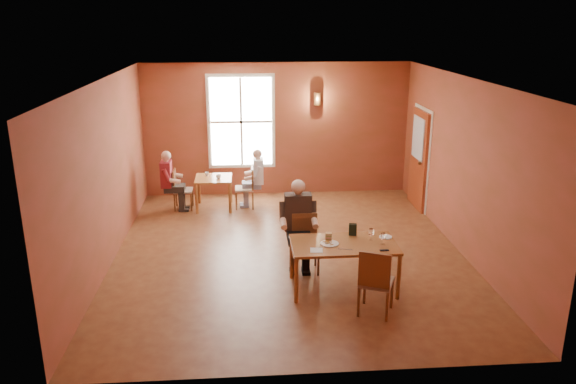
{
  "coord_description": "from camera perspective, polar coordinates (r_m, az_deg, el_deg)",
  "views": [
    {
      "loc": [
        -0.72,
        -9.04,
        3.96
      ],
      "look_at": [
        0.0,
        0.2,
        1.05
      ],
      "focal_mm": 35.0,
      "sensor_mm": 36.0,
      "label": 1
    }
  ],
  "objects": [
    {
      "name": "chair_diner_white",
      "position": [
        12.08,
        -4.46,
        0.44
      ],
      "size": [
        0.39,
        0.39,
        0.88
      ],
      "primitive_type": null,
      "rotation": [
        0.0,
        0.0,
        1.57
      ],
      "color": "#4C2B12",
      "rests_on": "ground"
    },
    {
      "name": "window",
      "position": [
        12.69,
        -4.78,
        7.12
      ],
      "size": [
        1.36,
        0.1,
        1.96
      ],
      "primitive_type": "cube",
      "color": "white",
      "rests_on": "wall_back"
    },
    {
      "name": "sandwich",
      "position": [
        8.45,
        4.14,
        -4.63
      ],
      "size": [
        0.1,
        0.1,
        0.11
      ],
      "primitive_type": "cube",
      "rotation": [
        0.0,
        0.0,
        -0.1
      ],
      "color": "tan",
      "rests_on": "main_table"
    },
    {
      "name": "wall_sconce",
      "position": [
        12.67,
        2.98,
        9.43
      ],
      "size": [
        0.16,
        0.16,
        0.28
      ],
      "primitive_type": "cylinder",
      "color": "brown",
      "rests_on": "wall_back"
    },
    {
      "name": "menu_stand",
      "position": [
        8.67,
        6.59,
        -3.82
      ],
      "size": [
        0.13,
        0.08,
        0.19
      ],
      "primitive_type": "cube",
      "rotation": [
        0.0,
        0.0,
        -0.21
      ],
      "color": "black",
      "rests_on": "main_table"
    },
    {
      "name": "knife",
      "position": [
        8.2,
        5.85,
        -5.82
      ],
      "size": [
        0.22,
        0.08,
        0.0
      ],
      "primitive_type": "cube",
      "rotation": [
        0.0,
        0.0,
        -0.28
      ],
      "color": "#B3B3C7",
      "rests_on": "main_table"
    },
    {
      "name": "sunglasses",
      "position": [
        8.23,
        9.75,
        -5.85
      ],
      "size": [
        0.13,
        0.04,
        0.02
      ],
      "primitive_type": "cube",
      "rotation": [
        0.0,
        0.0,
        -0.01
      ],
      "color": "black",
      "rests_on": "main_table"
    },
    {
      "name": "ground",
      "position": [
        9.9,
        0.09,
        -6.16
      ],
      "size": [
        6.0,
        7.0,
        0.01
      ],
      "primitive_type": "cube",
      "color": "brown",
      "rests_on": "ground"
    },
    {
      "name": "wall_right",
      "position": [
        10.08,
        17.37,
        2.5
      ],
      "size": [
        0.04,
        7.0,
        3.0
      ],
      "primitive_type": "cube",
      "color": "brown",
      "rests_on": "ground"
    },
    {
      "name": "plate_food",
      "position": [
        8.35,
        4.24,
        -5.2
      ],
      "size": [
        0.35,
        0.35,
        0.04
      ],
      "primitive_type": "cylinder",
      "rotation": [
        0.0,
        0.0,
        -0.33
      ],
      "color": "white",
      "rests_on": "main_table"
    },
    {
      "name": "second_table",
      "position": [
        12.13,
        -7.52,
        -0.09
      ],
      "size": [
        0.77,
        0.77,
        0.68
      ],
      "primitive_type": null,
      "color": "brown",
      "rests_on": "ground"
    },
    {
      "name": "wall_front",
      "position": [
        6.1,
        2.71,
        -6.37
      ],
      "size": [
        6.0,
        0.04,
        3.0
      ],
      "primitive_type": "cube",
      "color": "brown",
      "rests_on": "ground"
    },
    {
      "name": "wall_left",
      "position": [
        9.64,
        -17.98,
        1.78
      ],
      "size": [
        0.04,
        7.0,
        3.0
      ],
      "primitive_type": "cube",
      "color": "brown",
      "rests_on": "ground"
    },
    {
      "name": "diner_white",
      "position": [
        12.03,
        -4.34,
        1.2
      ],
      "size": [
        0.49,
        0.49,
        1.21
      ],
      "primitive_type": null,
      "rotation": [
        0.0,
        0.0,
        1.57
      ],
      "color": "silver",
      "rests_on": "ground"
    },
    {
      "name": "cup_b",
      "position": [
        12.17,
        -8.24,
        1.82
      ],
      "size": [
        0.12,
        0.12,
        0.08
      ],
      "primitive_type": "imported",
      "rotation": [
        0.0,
        0.0,
        -0.4
      ],
      "color": "silver",
      "rests_on": "second_table"
    },
    {
      "name": "door",
      "position": [
        12.26,
        13.07,
        3.25
      ],
      "size": [
        0.12,
        1.04,
        2.1
      ],
      "primitive_type": "cube",
      "color": "maroon",
      "rests_on": "ground"
    },
    {
      "name": "cup_a",
      "position": [
        11.94,
        -7.07,
        1.55
      ],
      "size": [
        0.14,
        0.14,
        0.08
      ],
      "primitive_type": "imported",
      "rotation": [
        0.0,
        0.0,
        0.43
      ],
      "color": "white",
      "rests_on": "second_table"
    },
    {
      "name": "ceiling",
      "position": [
        9.12,
        0.1,
        11.39
      ],
      "size": [
        6.0,
        7.0,
        0.04
      ],
      "primitive_type": "cube",
      "color": "white",
      "rests_on": "wall_back"
    },
    {
      "name": "chair_diner_main",
      "position": [
        9.04,
        1.8,
        -5.33
      ],
      "size": [
        0.41,
        0.41,
        0.93
      ],
      "primitive_type": null,
      "rotation": [
        0.0,
        0.0,
        3.14
      ],
      "color": "#451F0F",
      "rests_on": "ground"
    },
    {
      "name": "wall_back",
      "position": [
        12.8,
        -1.15,
        6.35
      ],
      "size": [
        6.0,
        0.04,
        3.0
      ],
      "primitive_type": "cube",
      "color": "brown",
      "rests_on": "ground"
    },
    {
      "name": "main_table",
      "position": [
        8.56,
        5.62,
        -7.48
      ],
      "size": [
        1.57,
        0.88,
        0.74
      ],
      "primitive_type": null,
      "color": "brown",
      "rests_on": "ground"
    },
    {
      "name": "goblet_b",
      "position": [
        8.41,
        9.65,
        -4.67
      ],
      "size": [
        0.08,
        0.08,
        0.19
      ],
      "primitive_type": null,
      "rotation": [
        0.0,
        0.0,
        0.05
      ],
      "color": "white",
      "rests_on": "main_table"
    },
    {
      "name": "chair_diner_maroon",
      "position": [
        12.16,
        -10.6,
        0.26
      ],
      "size": [
        0.38,
        0.38,
        0.86
      ],
      "primitive_type": null,
      "rotation": [
        0.0,
        0.0,
        -1.57
      ],
      "color": "#4B2510",
      "rests_on": "ground"
    },
    {
      "name": "diner_maroon",
      "position": [
        12.1,
        -10.79,
        1.14
      ],
      "size": [
        0.5,
        0.5,
        1.25
      ],
      "primitive_type": null,
      "rotation": [
        0.0,
        0.0,
        -1.57
      ],
      "color": "#521A1F",
      "rests_on": "ground"
    },
    {
      "name": "chair_empty",
      "position": [
        7.9,
        8.98,
        -8.87
      ],
      "size": [
        0.57,
        0.57,
        0.98
      ],
      "primitive_type": null,
      "rotation": [
        0.0,
        0.0,
        -0.42
      ],
      "color": "#533118",
      "rests_on": "ground"
    },
    {
      "name": "goblet_a",
      "position": [
        8.54,
        8.47,
        -4.24
      ],
      "size": [
        0.1,
        0.1,
        0.2
      ],
      "primitive_type": null,
      "rotation": [
        0.0,
        0.0,
        0.39
      ],
      "color": "white",
      "rests_on": "main_table"
    },
    {
      "name": "napkin",
      "position": [
        8.13,
        2.91,
        -5.93
      ],
      "size": [
        0.2,
        0.2,
        0.01
      ],
      "primitive_type": "cube",
      "rotation": [
        0.0,
        0.0,
        -0.11
      ],
      "color": "white",
      "rests_on": "main_table"
    },
    {
      "name": "diner_main",
      "position": [
        8.92,
        1.83,
        -3.96
      ],
      "size": [
        0.57,
        0.57,
        1.42
      ],
      "primitive_type": null,
      "rotation": [
        0.0,
        0.0,
        3.14
      ],
      "color": "black",
      "rests_on": "ground"
    },
    {
      "name": "side_plate",
      "position": [
        8.71,
        9.89,
        -4.52
      ],
      "size": [
        0.2,
        0.2,
        0.01
      ],
      "primitive_type": "cylinder",
      "rotation": [
        0.0,
        0.0,
        -0.02
      ],
      "color": "silver",
      "rests_on": "main_table"
    }
  ]
}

